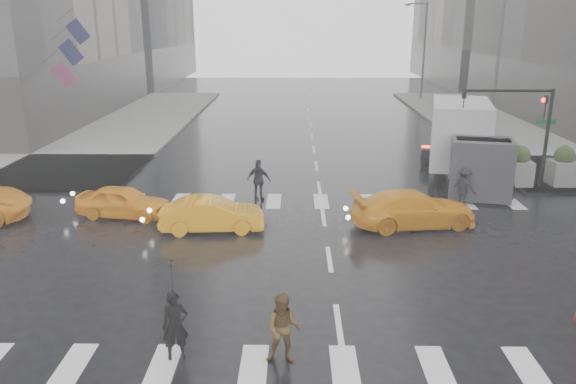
{
  "coord_description": "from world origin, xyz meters",
  "views": [
    {
      "loc": [
        -1.11,
        -16.5,
        7.28
      ],
      "look_at": [
        -1.35,
        2.0,
        1.63
      ],
      "focal_mm": 35.0,
      "sensor_mm": 36.0,
      "label": 1
    }
  ],
  "objects_px": {
    "traffic_signal_pole": "(526,118)",
    "taxi_mid": "(212,214)",
    "box_truck": "(465,142)",
    "pedestrian_brown": "(284,329)",
    "taxi_front": "(123,202)"
  },
  "relations": [
    {
      "from": "taxi_mid",
      "to": "box_truck",
      "type": "relative_size",
      "value": 0.54
    },
    {
      "from": "box_truck",
      "to": "taxi_mid",
      "type": "bearing_deg",
      "value": -135.87
    },
    {
      "from": "taxi_mid",
      "to": "box_truck",
      "type": "height_order",
      "value": "box_truck"
    },
    {
      "from": "taxi_mid",
      "to": "box_truck",
      "type": "distance_m",
      "value": 12.66
    },
    {
      "from": "traffic_signal_pole",
      "to": "pedestrian_brown",
      "type": "height_order",
      "value": "traffic_signal_pole"
    },
    {
      "from": "taxi_front",
      "to": "traffic_signal_pole",
      "type": "bearing_deg",
      "value": -66.95
    },
    {
      "from": "traffic_signal_pole",
      "to": "taxi_front",
      "type": "height_order",
      "value": "traffic_signal_pole"
    },
    {
      "from": "taxi_mid",
      "to": "taxi_front",
      "type": "bearing_deg",
      "value": 63.23
    },
    {
      "from": "traffic_signal_pole",
      "to": "taxi_mid",
      "type": "distance_m",
      "value": 14.44
    },
    {
      "from": "traffic_signal_pole",
      "to": "taxi_mid",
      "type": "bearing_deg",
      "value": -157.25
    },
    {
      "from": "pedestrian_brown",
      "to": "box_truck",
      "type": "height_order",
      "value": "box_truck"
    },
    {
      "from": "pedestrian_brown",
      "to": "taxi_mid",
      "type": "distance_m",
      "value": 8.61
    },
    {
      "from": "traffic_signal_pole",
      "to": "pedestrian_brown",
      "type": "distance_m",
      "value": 17.29
    },
    {
      "from": "taxi_mid",
      "to": "box_truck",
      "type": "bearing_deg",
      "value": -63.92
    },
    {
      "from": "pedestrian_brown",
      "to": "box_truck",
      "type": "xyz_separation_m",
      "value": [
        8.06,
        14.62,
        1.13
      ]
    }
  ]
}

